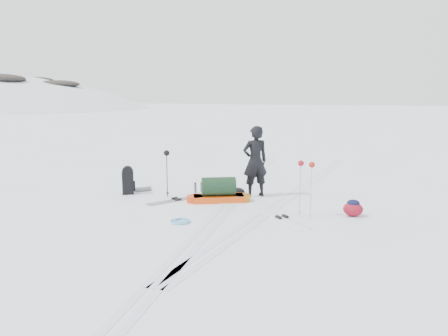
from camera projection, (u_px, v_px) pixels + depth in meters
The scene contains 13 objects.
ground at pixel (228, 206), 11.18m from camera, with size 200.00×200.00×0.00m, color white.
ski_tracks at pixel (259, 200), 11.82m from camera, with size 3.38×17.97×0.01m.
skier at pixel (255, 161), 12.15m from camera, with size 0.72×0.47×1.98m, color black.
pulk_sled at pixel (219, 192), 11.65m from camera, with size 1.77×1.15×0.66m.
expedition_rucksack at pixel (130, 181), 12.52m from camera, with size 0.66×0.84×0.81m.
ski_poles_black at pixel (167, 159), 12.08m from camera, with size 0.16×0.17×1.31m.
ski_poles_silver at pixel (306, 171), 9.93m from camera, with size 0.40×0.27×1.34m.
touring_skis_grey at pixel (176, 200), 11.81m from camera, with size 1.21×1.61×0.06m.
touring_skis_white at pixel (282, 218), 10.09m from camera, with size 1.49×1.57×0.07m.
rope_coil at pixel (181, 221), 9.80m from camera, with size 0.56×0.56×0.06m.
small_daypack at pixel (353, 208), 10.26m from camera, with size 0.52×0.43×0.40m.
thermos_pair at pixel (198, 187), 12.77m from camera, with size 0.21×0.29×0.30m.
stuff_sack at pixel (238, 192), 12.23m from camera, with size 0.42×0.32×0.25m.
Camera 1 is at (3.22, -10.36, 2.86)m, focal length 35.00 mm.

